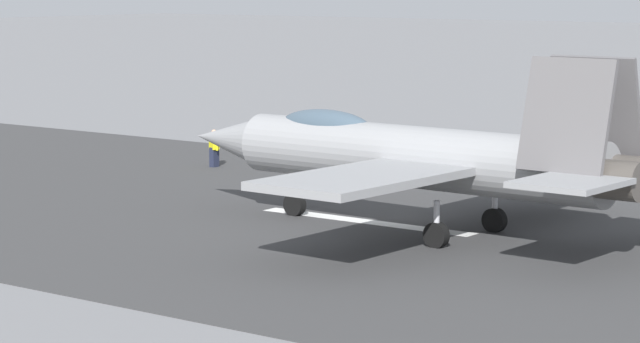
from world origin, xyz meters
TOP-DOWN VIEW (x-y plane):
  - ground_plane at (0.00, 0.00)m, footprint 400.00×400.00m
  - runway_strip at (-0.02, 0.00)m, footprint 240.00×26.00m
  - fighter_jet at (-1.66, 0.62)m, footprint 17.23×14.66m
  - crew_person at (13.21, -6.86)m, footprint 0.65×0.44m
  - marker_cone_mid at (3.06, -12.25)m, footprint 0.44×0.44m

SIDE VIEW (x-z plane):
  - ground_plane at x=0.00m, z-range 0.00..0.00m
  - runway_strip at x=-0.02m, z-range 0.00..0.02m
  - marker_cone_mid at x=3.06m, z-range 0.00..0.55m
  - crew_person at x=13.21m, z-range 0.00..1.58m
  - fighter_jet at x=-1.66m, z-range -0.39..5.24m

